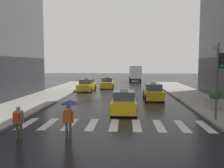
% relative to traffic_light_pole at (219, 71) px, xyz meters
% --- Properties ---
extents(ground_plane, '(160.00, 160.00, 0.00)m').
position_rel_traffic_light_pole_xyz_m(ground_plane, '(-6.50, -4.13, -3.26)').
color(ground_plane, black).
extents(crosswalk_markings, '(11.30, 2.80, 0.01)m').
position_rel_traffic_light_pole_xyz_m(crosswalk_markings, '(-6.50, -1.13, -3.25)').
color(crosswalk_markings, silver).
rests_on(crosswalk_markings, ground).
extents(traffic_light_pole, '(0.44, 0.84, 4.80)m').
position_rel_traffic_light_pole_xyz_m(traffic_light_pole, '(0.00, 0.00, 0.00)').
color(traffic_light_pole, '#47474C').
rests_on(traffic_light_pole, curb_right).
extents(taxi_lead, '(1.93, 4.54, 1.80)m').
position_rel_traffic_light_pole_xyz_m(taxi_lead, '(-5.96, 2.85, -2.53)').
color(taxi_lead, yellow).
rests_on(taxi_lead, ground).
extents(taxi_second, '(1.93, 4.54, 1.80)m').
position_rel_traffic_light_pole_xyz_m(taxi_second, '(-2.97, 9.35, -2.53)').
color(taxi_second, yellow).
rests_on(taxi_second, ground).
extents(taxi_third, '(2.12, 4.63, 1.80)m').
position_rel_traffic_light_pole_xyz_m(taxi_third, '(-11.20, 16.39, -2.53)').
color(taxi_third, yellow).
rests_on(taxi_third, ground).
extents(taxi_fourth, '(2.01, 4.58, 1.80)m').
position_rel_traffic_light_pole_xyz_m(taxi_fourth, '(-8.68, 20.19, -2.53)').
color(taxi_fourth, gold).
rests_on(taxi_fourth, ground).
extents(box_truck, '(2.38, 7.58, 3.35)m').
position_rel_traffic_light_pole_xyz_m(box_truck, '(-3.96, 32.97, -1.41)').
color(box_truck, '#2D2D2D').
rests_on(box_truck, ground).
extents(pedestrian_with_umbrella, '(0.96, 0.96, 1.94)m').
position_rel_traffic_light_pole_xyz_m(pedestrian_with_umbrella, '(-8.55, -3.80, -1.74)').
color(pedestrian_with_umbrella, '#473D33').
rests_on(pedestrian_with_umbrella, ground).
extents(pedestrian_with_backpack, '(0.55, 0.43, 1.65)m').
position_rel_traffic_light_pole_xyz_m(pedestrian_with_backpack, '(-11.02, -4.09, -2.29)').
color(pedestrian_with_backpack, '#473D33').
rests_on(pedestrian_with_backpack, ground).
extents(planter_near_corner, '(1.10, 1.10, 1.60)m').
position_rel_traffic_light_pole_xyz_m(planter_near_corner, '(1.21, 3.71, -2.38)').
color(planter_near_corner, '#A8A399').
rests_on(planter_near_corner, curb_right).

